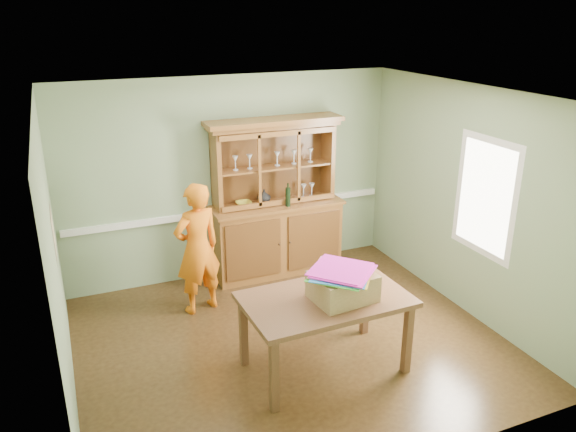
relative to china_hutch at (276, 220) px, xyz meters
name	(u,v)px	position (x,y,z in m)	size (l,w,h in m)	color
floor	(290,342)	(-0.53, -1.76, -0.75)	(4.50, 4.50, 0.00)	#4E3519
ceiling	(291,96)	(-0.53, -1.76, 1.95)	(4.50, 4.50, 0.00)	white
wall_back	(232,178)	(-0.53, 0.24, 0.60)	(4.50, 4.50, 0.00)	gray
wall_left	(56,266)	(-2.78, -1.76, 0.60)	(4.00, 4.00, 0.00)	gray
wall_right	(467,201)	(1.72, -1.76, 0.60)	(4.00, 4.00, 0.00)	gray
wall_front	(400,324)	(-0.53, -3.76, 0.60)	(4.50, 4.50, 0.00)	gray
chair_rail	(233,210)	(-0.53, 0.22, 0.15)	(4.41, 0.05, 0.08)	white
framed_map	(54,233)	(-2.76, -1.46, 0.80)	(0.03, 0.60, 0.46)	#342315
window_panel	(485,197)	(1.70, -2.06, 0.75)	(0.03, 0.96, 1.36)	white
china_hutch	(276,220)	(0.00, 0.00, 0.00)	(1.82, 0.60, 2.14)	brown
dining_table	(325,306)	(-0.40, -2.31, -0.04)	(1.65, 1.01, 0.81)	brown
cardboard_box	(343,286)	(-0.26, -2.40, 0.19)	(0.58, 0.46, 0.27)	tan
kite_stack	(340,273)	(-0.30, -2.42, 0.36)	(0.74, 0.74, 0.06)	pink
person	(197,249)	(-1.26, -0.65, 0.05)	(0.59, 0.39, 1.62)	orange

